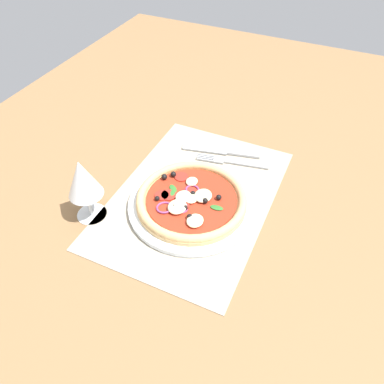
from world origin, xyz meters
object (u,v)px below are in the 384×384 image
pizza (191,199)px  fork (228,161)px  wine_glass (83,180)px  plate (192,204)px  knife (220,151)px

pizza → fork: (17.68, -2.04, -1.94)cm
wine_glass → pizza: bearing=-60.0°
wine_glass → fork: bearing=-36.1°
plate → knife: size_ratio=1.40×
plate → wine_glass: wine_glass is taller
fork → knife: bearing=-51.4°
plate → pizza: 1.64cm
plate → wine_glass: (-10.92, 18.80, 9.15)cm
pizza → wine_glass: (-10.83, 18.75, 7.51)cm
pizza → fork: size_ratio=1.34×
fork → wine_glass: (-28.51, 20.79, 9.45)cm
fork → knife: size_ratio=0.90×
pizza → knife: bearing=3.7°
plate → knife: (20.49, 1.37, -0.27)cm
fork → knife: knife is taller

